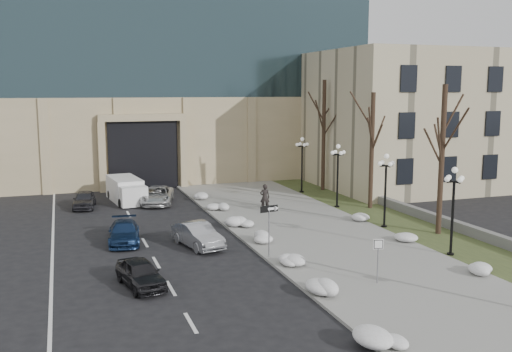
# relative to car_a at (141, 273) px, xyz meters

# --- Properties ---
(ground) EXTENTS (160.00, 160.00, 0.00)m
(ground) POSITION_rel_car_a_xyz_m (7.72, -6.64, -0.62)
(ground) COLOR black
(ground) RESTS_ON ground
(sidewalk) EXTENTS (9.00, 40.00, 0.12)m
(sidewalk) POSITION_rel_car_a_xyz_m (11.22, 7.36, -0.56)
(sidewalk) COLOR gray
(sidewalk) RESTS_ON ground
(curb) EXTENTS (0.30, 40.00, 0.14)m
(curb) POSITION_rel_car_a_xyz_m (6.72, 7.36, -0.55)
(curb) COLOR gray
(curb) RESTS_ON ground
(grass_strip) EXTENTS (4.00, 40.00, 0.10)m
(grass_strip) POSITION_rel_car_a_xyz_m (17.72, 7.36, -0.57)
(grass_strip) COLOR #364321
(grass_strip) RESTS_ON ground
(stone_wall) EXTENTS (0.50, 30.00, 0.70)m
(stone_wall) POSITION_rel_car_a_xyz_m (19.72, 9.36, -0.27)
(stone_wall) COLOR slate
(stone_wall) RESTS_ON ground
(classical_building) EXTENTS (22.00, 18.12, 12.00)m
(classical_building) POSITION_rel_car_a_xyz_m (29.72, 21.34, 5.38)
(classical_building) COLOR #BDB18E
(classical_building) RESTS_ON ground
(car_a) EXTENTS (2.15, 3.84, 1.24)m
(car_a) POSITION_rel_car_a_xyz_m (0.00, 0.00, 0.00)
(car_a) COLOR black
(car_a) RESTS_ON ground
(car_b) EXTENTS (2.39, 4.35, 1.36)m
(car_b) POSITION_rel_car_a_xyz_m (3.89, 5.54, 0.06)
(car_b) COLOR #95979C
(car_b) RESTS_ON ground
(car_c) EXTENTS (2.17, 4.35, 1.21)m
(car_c) POSITION_rel_car_a_xyz_m (0.12, 7.75, -0.01)
(car_c) COLOR navy
(car_c) RESTS_ON ground
(car_d) EXTENTS (3.39, 5.23, 1.34)m
(car_d) POSITION_rel_car_a_xyz_m (3.76, 18.31, 0.05)
(car_d) COLOR silver
(car_d) RESTS_ON ground
(car_e) EXTENTS (2.00, 3.89, 1.27)m
(car_e) POSITION_rel_car_a_xyz_m (-1.60, 18.57, 0.02)
(car_e) COLOR #323238
(car_e) RESTS_ON ground
(pedestrian) EXTENTS (0.79, 0.63, 1.90)m
(pedestrian) POSITION_rel_car_a_xyz_m (10.55, 12.91, 0.45)
(pedestrian) COLOR black
(pedestrian) RESTS_ON sidewalk
(box_truck) EXTENTS (2.64, 5.97, 1.84)m
(box_truck) POSITION_rel_car_a_xyz_m (1.61, 20.02, 0.27)
(box_truck) COLOR silver
(box_truck) RESTS_ON ground
(one_way_sign) EXTENTS (1.07, 0.31, 2.84)m
(one_way_sign) POSITION_rel_car_a_xyz_m (7.00, 2.02, 1.73)
(one_way_sign) COLOR slate
(one_way_sign) RESTS_ON ground
(keep_sign) EXTENTS (0.45, 0.17, 2.13)m
(keep_sign) POSITION_rel_car_a_xyz_m (10.04, -3.28, 0.95)
(keep_sign) COLOR slate
(keep_sign) RESTS_ON ground
(snow_clump_a) EXTENTS (1.10, 1.60, 0.36)m
(snow_clump_a) POSITION_rel_car_a_xyz_m (6.98, -8.72, -0.32)
(snow_clump_a) COLOR white
(snow_clump_a) RESTS_ON sidewalk
(snow_clump_b) EXTENTS (1.10, 1.60, 0.36)m
(snow_clump_b) POSITION_rel_car_a_xyz_m (7.42, -3.67, -0.32)
(snow_clump_b) COLOR white
(snow_clump_b) RESTS_ON sidewalk
(snow_clump_c) EXTENTS (1.10, 1.60, 0.36)m
(snow_clump_c) POSITION_rel_car_a_xyz_m (7.21, 0.50, -0.32)
(snow_clump_c) COLOR white
(snow_clump_c) RESTS_ON sidewalk
(snow_clump_d) EXTENTS (1.10, 1.60, 0.36)m
(snow_clump_d) POSITION_rel_car_a_xyz_m (7.15, 5.09, -0.32)
(snow_clump_d) COLOR white
(snow_clump_d) RESTS_ON sidewalk
(snow_clump_e) EXTENTS (1.10, 1.60, 0.36)m
(snow_clump_e) POSITION_rel_car_a_xyz_m (7.40, 8.90, -0.32)
(snow_clump_e) COLOR white
(snow_clump_e) RESTS_ON sidewalk
(snow_clump_f) EXTENTS (1.10, 1.60, 0.36)m
(snow_clump_f) POSITION_rel_car_a_xyz_m (7.39, 13.86, -0.32)
(snow_clump_f) COLOR white
(snow_clump_f) RESTS_ON sidewalk
(snow_clump_g) EXTENTS (1.10, 1.60, 0.36)m
(snow_clump_g) POSITION_rel_car_a_xyz_m (7.30, 18.86, -0.32)
(snow_clump_g) COLOR white
(snow_clump_g) RESTS_ON sidewalk
(snow_clump_h) EXTENTS (1.10, 1.60, 0.36)m
(snow_clump_h) POSITION_rel_car_a_xyz_m (15.48, -3.85, -0.32)
(snow_clump_h) COLOR white
(snow_clump_h) RESTS_ON sidewalk
(snow_clump_i) EXTENTS (1.10, 1.60, 0.36)m
(snow_clump_i) POSITION_rel_car_a_xyz_m (15.23, 2.49, -0.32)
(snow_clump_i) COLOR white
(snow_clump_i) RESTS_ON sidewalk
(snow_clump_j) EXTENTS (1.10, 1.60, 0.36)m
(snow_clump_j) POSITION_rel_car_a_xyz_m (15.47, 7.78, -0.32)
(snow_clump_j) COLOR white
(snow_clump_j) RESTS_ON sidewalk
(lamppost_a) EXTENTS (1.18, 1.18, 4.76)m
(lamppost_a) POSITION_rel_car_a_xyz_m (16.02, -0.64, 2.46)
(lamppost_a) COLOR black
(lamppost_a) RESTS_ON ground
(lamppost_b) EXTENTS (1.18, 1.18, 4.76)m
(lamppost_b) POSITION_rel_car_a_xyz_m (16.02, 5.86, 2.46)
(lamppost_b) COLOR black
(lamppost_b) RESTS_ON ground
(lamppost_c) EXTENTS (1.18, 1.18, 4.76)m
(lamppost_c) POSITION_rel_car_a_xyz_m (16.02, 12.36, 2.46)
(lamppost_c) COLOR black
(lamppost_c) RESTS_ON ground
(lamppost_d) EXTENTS (1.18, 1.18, 4.76)m
(lamppost_d) POSITION_rel_car_a_xyz_m (16.02, 18.86, 2.46)
(lamppost_d) COLOR black
(lamppost_d) RESTS_ON ground
(tree_near) EXTENTS (3.20, 3.20, 9.00)m
(tree_near) POSITION_rel_car_a_xyz_m (18.22, 3.36, 5.21)
(tree_near) COLOR black
(tree_near) RESTS_ON ground
(tree_mid) EXTENTS (3.20, 3.20, 8.50)m
(tree_mid) POSITION_rel_car_a_xyz_m (18.22, 11.36, 4.89)
(tree_mid) COLOR black
(tree_mid) RESTS_ON ground
(tree_far) EXTENTS (3.20, 3.20, 9.50)m
(tree_far) POSITION_rel_car_a_xyz_m (18.22, 19.36, 5.53)
(tree_far) COLOR black
(tree_far) RESTS_ON ground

